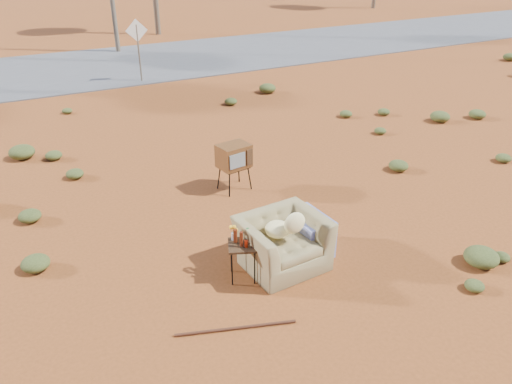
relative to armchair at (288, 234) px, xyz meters
name	(u,v)px	position (x,y,z in m)	size (l,w,h in m)	color
ground	(261,266)	(-0.44, 0.08, -0.53)	(140.00, 140.00, 0.00)	brown
highway	(84,68)	(-0.44, 15.08, -0.51)	(140.00, 7.00, 0.04)	#565659
armchair	(288,234)	(0.00, 0.00, 0.00)	(1.56, 1.06, 1.13)	olive
tv_unit	(234,157)	(0.36, 2.77, 0.22)	(0.69, 0.59, 1.00)	black
side_table	(240,242)	(-0.85, -0.01, 0.11)	(0.56, 0.56, 0.88)	#372714
rusty_bar	(236,328)	(-1.43, -1.04, -0.51)	(0.04, 0.04, 1.66)	#452212
road_sign	(137,39)	(1.06, 12.08, 0.97)	(0.78, 0.06, 2.19)	brown
scrub_patch	(136,168)	(-1.27, 4.49, -0.39)	(17.49, 8.07, 0.33)	#495324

